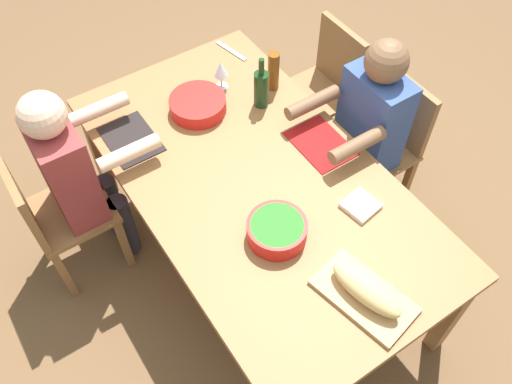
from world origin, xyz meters
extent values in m
plane|color=brown|center=(0.00, 0.00, 0.00)|extent=(8.00, 8.00, 0.00)
cube|color=olive|center=(0.00, 0.00, 0.72)|extent=(1.97, 1.08, 0.04)
cube|color=olive|center=(-0.93, -0.48, 0.35)|extent=(0.07, 0.07, 0.70)
cube|color=olive|center=(-0.93, 0.48, 0.35)|extent=(0.07, 0.07, 0.70)
cube|color=olive|center=(0.93, 0.48, 0.35)|extent=(0.07, 0.07, 0.70)
cube|color=olive|center=(-0.54, -0.78, 0.44)|extent=(0.40, 0.40, 0.03)
cube|color=olive|center=(-0.54, -0.96, 0.65)|extent=(0.38, 0.04, 0.40)
cube|color=olive|center=(-0.71, -0.61, 0.21)|extent=(0.04, 0.04, 0.42)
cube|color=olive|center=(-0.37, -0.61, 0.21)|extent=(0.04, 0.04, 0.42)
cube|color=olive|center=(-0.71, -0.95, 0.21)|extent=(0.04, 0.04, 0.42)
cube|color=olive|center=(-0.37, -0.95, 0.21)|extent=(0.04, 0.04, 0.42)
cylinder|color=#2D2D38|center=(-0.62, -0.56, 0.23)|extent=(0.11, 0.11, 0.45)
cylinder|color=#2D2D38|center=(-0.46, -0.56, 0.23)|extent=(0.11, 0.11, 0.45)
cube|color=maroon|center=(-0.54, -0.72, 0.73)|extent=(0.34, 0.20, 0.55)
cylinder|color=beige|center=(-0.71, -0.45, 0.85)|extent=(0.07, 0.30, 0.07)
cylinder|color=beige|center=(-0.37, -0.45, 0.85)|extent=(0.07, 0.30, 0.07)
sphere|color=beige|center=(-0.54, -0.72, 1.09)|extent=(0.21, 0.21, 0.21)
cube|color=olive|center=(-0.54, 0.78, 0.44)|extent=(0.40, 0.40, 0.03)
cube|color=olive|center=(-0.54, 0.96, 0.65)|extent=(0.38, 0.04, 0.40)
cube|color=olive|center=(-0.37, 0.61, 0.21)|extent=(0.04, 0.04, 0.42)
cube|color=olive|center=(-0.71, 0.61, 0.21)|extent=(0.04, 0.04, 0.42)
cube|color=olive|center=(-0.37, 0.95, 0.21)|extent=(0.04, 0.04, 0.42)
cube|color=olive|center=(-0.71, 0.95, 0.21)|extent=(0.04, 0.04, 0.42)
cube|color=olive|center=(0.00, 0.78, 0.44)|extent=(0.40, 0.40, 0.03)
cube|color=olive|center=(0.00, 0.96, 0.65)|extent=(0.38, 0.04, 0.40)
cube|color=olive|center=(0.17, 0.61, 0.21)|extent=(0.04, 0.04, 0.42)
cube|color=olive|center=(-0.17, 0.61, 0.21)|extent=(0.04, 0.04, 0.42)
cube|color=olive|center=(0.17, 0.95, 0.21)|extent=(0.04, 0.04, 0.42)
cube|color=olive|center=(-0.17, 0.95, 0.21)|extent=(0.04, 0.04, 0.42)
cylinder|color=#2D2D38|center=(0.08, 0.56, 0.23)|extent=(0.11, 0.11, 0.45)
cylinder|color=#2D2D38|center=(-0.08, 0.56, 0.23)|extent=(0.11, 0.11, 0.45)
cube|color=#334C8C|center=(0.00, 0.72, 0.73)|extent=(0.34, 0.20, 0.55)
cylinder|color=brown|center=(0.17, 0.45, 0.85)|extent=(0.07, 0.30, 0.07)
cylinder|color=brown|center=(-0.17, 0.45, 0.85)|extent=(0.07, 0.30, 0.07)
sphere|color=brown|center=(0.00, 0.72, 1.09)|extent=(0.21, 0.21, 0.21)
cylinder|color=red|center=(-0.54, 0.00, 0.78)|extent=(0.29, 0.29, 0.08)
cylinder|color=#669E33|center=(-0.54, 0.00, 0.80)|extent=(0.26, 0.26, 0.03)
cylinder|color=red|center=(0.32, -0.11, 0.78)|extent=(0.26, 0.26, 0.09)
cylinder|color=#2D7028|center=(0.32, -0.11, 0.81)|extent=(0.23, 0.23, 0.03)
cube|color=tan|center=(0.75, 0.02, 0.75)|extent=(0.44, 0.30, 0.02)
ellipsoid|color=tan|center=(0.75, 0.02, 0.81)|extent=(0.34, 0.17, 0.09)
cylinder|color=#193819|center=(-0.40, 0.29, 0.84)|extent=(0.08, 0.08, 0.20)
cylinder|color=#193819|center=(-0.40, 0.29, 0.98)|extent=(0.03, 0.03, 0.09)
cylinder|color=brown|center=(-0.47, 0.42, 0.85)|extent=(0.06, 0.06, 0.22)
cylinder|color=silver|center=(-0.62, 0.19, 0.74)|extent=(0.07, 0.07, 0.01)
cylinder|color=silver|center=(-0.62, 0.19, 0.78)|extent=(0.01, 0.01, 0.07)
cone|color=silver|center=(-0.62, 0.19, 0.86)|extent=(0.08, 0.08, 0.08)
cube|color=black|center=(-0.54, -0.38, 0.74)|extent=(0.32, 0.23, 0.01)
cube|color=maroon|center=(0.00, 0.38, 0.74)|extent=(0.32, 0.23, 0.01)
cube|color=silver|center=(-0.84, 0.39, 0.74)|extent=(0.23, 0.07, 0.01)
cube|color=white|center=(0.40, 0.29, 0.75)|extent=(0.16, 0.16, 0.02)
camera|label=1|loc=(1.32, -0.88, 2.71)|focal=38.08mm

